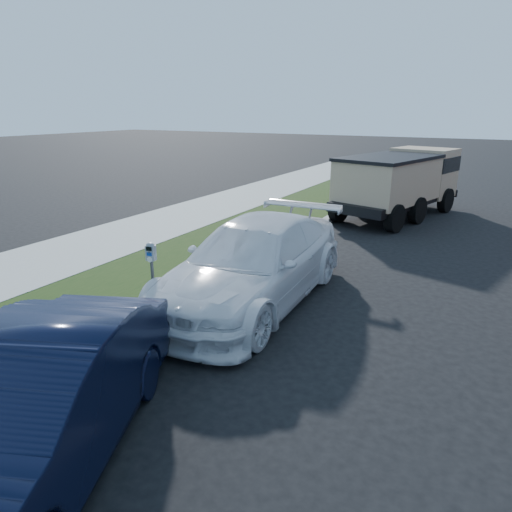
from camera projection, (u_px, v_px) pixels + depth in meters
The scene contains 6 objects.
ground at pixel (301, 342), 7.54m from camera, with size 120.00×120.00×0.00m, color black.
streetside at pixel (133, 256), 11.74m from camera, with size 6.12×50.00×0.15m.
parking_meter at pixel (151, 261), 8.26m from camera, with size 0.20×0.15×1.28m.
white_wagon at pixel (254, 263), 8.95m from camera, with size 2.24×5.51×1.60m, color white.
navy_sedan at pixel (33, 409), 4.68m from camera, with size 1.58×4.52×1.49m, color black.
dump_truck at pixel (401, 180), 16.16m from camera, with size 3.51×6.14×2.27m.
Camera 1 is at (2.61, -6.25, 3.68)m, focal length 32.00 mm.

